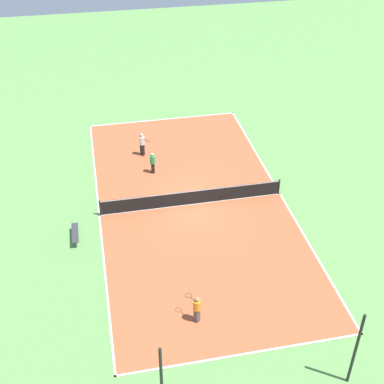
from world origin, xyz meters
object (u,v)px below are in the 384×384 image
Objects in this scene: tennis_ball_near_net at (177,148)px; fence_post_back_left at (356,350)px; tennis_net at (192,197)px; player_far_white at (142,143)px; tennis_ball_midcourt at (238,213)px; fence_post_back_right at (162,384)px; player_far_green at (153,162)px; tennis_ball_far_baseline at (224,131)px; bench at (75,233)px; player_center_orange at (197,307)px.

fence_post_back_left reaches higher than tennis_ball_near_net.
player_far_white is at bearing -70.75° from tennis_net.
fence_post_back_left is (-1.40, 11.83, 1.92)m from tennis_ball_midcourt.
tennis_ball_midcourt is at bearing -117.94° from fence_post_back_right.
tennis_ball_near_net is 8.32m from tennis_ball_midcourt.
player_far_green reaches higher than tennis_ball_midcourt.
tennis_ball_near_net is at bearing -101.71° from fence_post_back_right.
player_far_green is (1.80, -3.90, 0.32)m from tennis_net.
tennis_ball_far_baseline is at bearing 66.91° from player_far_white.
fence_post_back_left is (-5.63, 17.16, 1.12)m from player_far_green.
fence_post_back_right is at bearing 15.06° from bench.
tennis_net is 2.87m from tennis_ball_midcourt.
fence_post_back_right reaches higher than tennis_ball_near_net.
player_center_orange is at bearing -38.84° from fence_post_back_left.
fence_post_back_right reaches higher than tennis_ball_far_baseline.
fence_post_back_right is (-3.07, 11.40, 1.58)m from bench.
fence_post_back_right reaches higher than player_center_orange.
tennis_ball_midcourt is (-2.16, 8.03, 0.00)m from tennis_ball_near_net.
player_center_orange is at bearing 83.12° from tennis_ball_near_net.
player_far_green reaches higher than tennis_ball_far_baseline.
bench is 11.10m from tennis_ball_near_net.
bench is at bearing -74.94° from fence_post_back_right.
tennis_net is 2.77× the size of fence_post_back_right.
bench is at bearing -71.82° from player_far_white.
tennis_ball_far_baseline is (-3.78, -1.73, 0.00)m from tennis_ball_near_net.
fence_post_back_left is (-6.01, 19.50, 0.99)m from player_far_white.
tennis_ball_far_baseline is (-1.63, -9.76, 0.00)m from tennis_ball_midcourt.
tennis_ball_near_net is 1.00× the size of tennis_ball_far_baseline.
tennis_ball_midcourt is (-9.34, -0.42, -0.33)m from bench.
tennis_ball_near_net is at bearing 139.65° from bench.
player_center_orange is at bearing 1.72° from player_far_green.
tennis_ball_far_baseline is 23.07m from fence_post_back_right.
bench is at bearing 15.07° from tennis_net.
tennis_net is 7.15m from bench.
tennis_ball_near_net is at bearing -35.78° from player_center_orange.
player_far_green reaches higher than bench.
tennis_ball_far_baseline is 21.67m from fence_post_back_left.
player_center_orange reaches higher than player_far_green.
fence_post_back_right is (3.83, 13.26, 1.43)m from tennis_net.
tennis_ball_near_net is (-1.87, -15.49, -0.82)m from player_center_orange.
bench is at bearing 49.65° from tennis_ball_near_net.
player_far_green is 0.38× the size of fence_post_back_right.
tennis_ball_near_net is (-7.18, -8.46, -0.33)m from bench.
tennis_ball_far_baseline is (-6.24, -2.09, -0.92)m from player_far_white.
player_far_white is (2.18, -6.24, 0.44)m from tennis_net.
fence_post_back_right is at bearing 73.87° from tennis_net.
bench is 9.39m from player_far_white.
tennis_ball_near_net is at bearing -79.85° from fence_post_back_left.
player_far_white reaches higher than tennis_ball_near_net.
tennis_net reaches higher than tennis_ball_far_baseline.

